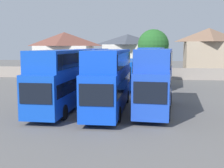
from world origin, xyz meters
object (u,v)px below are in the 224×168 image
at_px(house_terrace_right, 208,51).
at_px(tree_left_of_lot, 153,45).
at_px(bus_1, 64,76).
at_px(house_terrace_centre, 128,54).
at_px(bus_3, 156,76).
at_px(bus_6, 152,65).
at_px(bus_5, 126,72).
at_px(bus_2, 110,77).
at_px(bus_4, 93,65).
at_px(house_terrace_left, 64,52).

xyz_separation_m(house_terrace_right, tree_left_of_lot, (-9.86, -5.98, 1.09)).
distance_m(bus_1, house_terrace_centre, 33.84).
height_order(bus_3, bus_6, bus_6).
relative_size(bus_1, bus_5, 1.03).
bearing_deg(bus_1, bus_5, 165.84).
xyz_separation_m(bus_6, tree_left_of_lot, (0.00, 12.56, 2.59)).
height_order(bus_2, bus_3, bus_3).
xyz_separation_m(bus_3, bus_5, (-3.79, 14.26, -0.82)).
height_order(bus_4, house_terrace_left, house_terrace_left).
height_order(house_terrace_centre, house_terrace_right, house_terrace_right).
bearing_deg(bus_1, bus_2, 89.35).
height_order(bus_4, bus_6, bus_6).
distance_m(bus_1, bus_5, 14.96).
bearing_deg(bus_6, bus_3, 6.19).
height_order(bus_5, house_terrace_right, house_terrace_right).
height_order(bus_6, house_terrace_centre, house_terrace_centre).
distance_m(bus_3, bus_6, 14.16).
bearing_deg(bus_5, house_terrace_right, 144.13).
relative_size(bus_3, bus_5, 0.91).
relative_size(bus_6, house_terrace_right, 1.19).
bearing_deg(house_terrace_centre, bus_1, -93.73).
bearing_deg(house_terrace_right, bus_6, -118.01).
height_order(house_terrace_left, tree_left_of_lot, tree_left_of_lot).
xyz_separation_m(bus_2, bus_3, (3.64, 0.27, 0.04)).
distance_m(bus_2, house_terrace_left, 35.51).
height_order(bus_5, bus_6, bus_6).
distance_m(bus_1, house_terrace_left, 34.15).
relative_size(bus_2, tree_left_of_lot, 1.50).
distance_m(bus_5, house_terrace_left, 22.80).
relative_size(bus_3, bus_6, 0.99).
height_order(bus_1, bus_5, bus_1).
bearing_deg(bus_4, bus_1, 2.52).
relative_size(bus_1, house_terrace_centre, 1.29).
bearing_deg(house_terrace_centre, bus_4, -98.34).
height_order(bus_2, tree_left_of_lot, tree_left_of_lot).
distance_m(bus_2, bus_3, 3.65).
relative_size(bus_4, house_terrace_right, 1.22).
bearing_deg(house_terrace_right, bus_1, -117.21).
bearing_deg(bus_3, house_terrace_right, 167.62).
bearing_deg(bus_3, house_terrace_left, -148.10).
height_order(bus_6, house_terrace_left, house_terrace_left).
bearing_deg(house_terrace_left, tree_left_of_lot, -18.66).
xyz_separation_m(bus_1, bus_6, (7.06, 14.37, 0.08)).
bearing_deg(bus_2, bus_5, 179.84).
relative_size(bus_3, tree_left_of_lot, 1.29).
bearing_deg(bus_6, bus_1, -21.69).
relative_size(bus_5, house_terrace_centre, 1.26).
relative_size(bus_2, house_terrace_right, 1.38).
relative_size(bus_4, bus_6, 1.02).
xyz_separation_m(bus_2, bus_5, (-0.15, 14.53, -0.79)).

